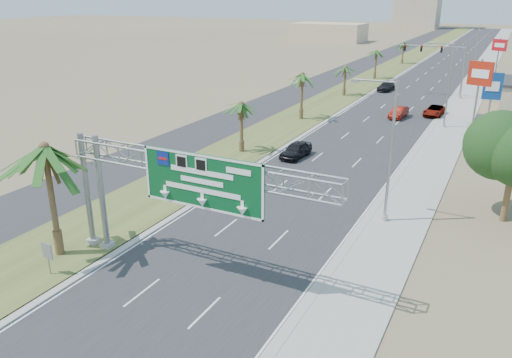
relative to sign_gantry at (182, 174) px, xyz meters
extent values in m
cube|color=#28282B|center=(1.06, 100.07, -6.05)|extent=(12.00, 300.00, 0.02)
cube|color=#9E9B93|center=(9.56, 100.07, -6.01)|extent=(4.00, 300.00, 0.10)
cube|color=#475826|center=(-8.94, 100.07, -6.00)|extent=(7.00, 300.00, 0.12)
cube|color=#28282B|center=(-15.94, 100.07, -6.05)|extent=(8.00, 300.00, 0.02)
cylinder|color=gray|center=(-6.14, 0.07, -2.36)|extent=(0.36, 0.36, 7.40)
cylinder|color=gray|center=(-7.34, 0.07, -2.36)|extent=(0.36, 0.36, 7.40)
cube|color=#9E9B93|center=(-6.14, 0.07, -5.86)|extent=(0.70, 0.70, 0.40)
cube|color=#9E9B93|center=(-7.34, 0.07, -5.86)|extent=(0.70, 0.70, 0.40)
cube|color=#074A21|center=(1.56, -0.41, -0.06)|extent=(7.20, 0.12, 3.00)
cube|color=navy|center=(-0.84, -0.49, 0.89)|extent=(0.75, 0.03, 0.75)
cone|color=white|center=(1.56, -0.49, -1.21)|extent=(0.56, 0.56, 0.45)
cylinder|color=brown|center=(-8.14, -1.93, -2.56)|extent=(0.36, 0.36, 7.00)
cylinder|color=brown|center=(-8.14, -1.93, -5.22)|extent=(0.54, 0.54, 1.68)
cylinder|color=brown|center=(-8.44, 22.07, -3.56)|extent=(0.36, 0.36, 5.00)
cylinder|color=brown|center=(-8.44, 22.07, -5.46)|extent=(0.54, 0.54, 1.20)
cylinder|color=brown|center=(-8.44, 38.07, -3.16)|extent=(0.36, 0.36, 5.80)
cylinder|color=brown|center=(-8.44, 38.07, -5.36)|extent=(0.54, 0.54, 1.39)
cylinder|color=brown|center=(-8.44, 56.07, -3.81)|extent=(0.36, 0.36, 4.50)
cylinder|color=brown|center=(-8.44, 56.07, -5.52)|extent=(0.54, 0.54, 1.08)
cylinder|color=brown|center=(-8.44, 75.07, -3.46)|extent=(0.36, 0.36, 5.20)
cylinder|color=brown|center=(-8.44, 75.07, -5.43)|extent=(0.54, 0.54, 1.25)
cylinder|color=brown|center=(-8.44, 100.07, -3.66)|extent=(0.36, 0.36, 4.80)
cylinder|color=brown|center=(-8.44, 100.07, -5.48)|extent=(0.54, 0.54, 1.15)
cylinder|color=gray|center=(8.56, 12.07, -1.06)|extent=(0.20, 0.20, 10.00)
cylinder|color=gray|center=(7.16, 12.07, 3.79)|extent=(2.80, 0.12, 0.12)
cube|color=slate|center=(5.76, 12.07, 3.69)|extent=(0.50, 0.22, 0.18)
cylinder|color=#9E9B93|center=(8.56, 12.07, -5.81)|extent=(0.44, 0.44, 0.50)
cylinder|color=gray|center=(8.56, 42.07, -1.06)|extent=(0.20, 0.20, 10.00)
cylinder|color=gray|center=(7.16, 42.07, 3.79)|extent=(2.80, 0.12, 0.12)
cube|color=slate|center=(5.76, 42.07, 3.69)|extent=(0.50, 0.22, 0.18)
cylinder|color=#9E9B93|center=(8.56, 42.07, -5.81)|extent=(0.44, 0.44, 0.50)
cylinder|color=gray|center=(8.56, 78.07, -1.06)|extent=(0.20, 0.20, 10.00)
cylinder|color=gray|center=(7.16, 78.07, 3.79)|extent=(2.80, 0.12, 0.12)
cube|color=slate|center=(5.76, 78.07, 3.69)|extent=(0.50, 0.22, 0.18)
cylinder|color=#9E9B93|center=(8.56, 78.07, -5.81)|extent=(0.44, 0.44, 0.50)
cylinder|color=gray|center=(8.26, 62.07, -2.06)|extent=(0.28, 0.28, 8.00)
cylinder|color=gray|center=(3.26, 62.07, 1.64)|extent=(10.00, 0.18, 0.18)
cube|color=black|center=(4.76, 61.87, 1.24)|extent=(0.32, 0.18, 0.95)
cube|color=black|center=(1.76, 61.87, 1.24)|extent=(0.32, 0.18, 0.95)
cube|color=black|center=(-0.74, 61.87, 1.24)|extent=(0.32, 0.18, 0.95)
sphere|color=red|center=(4.76, 61.75, 1.54)|extent=(0.22, 0.22, 0.22)
imported|color=black|center=(8.26, 62.07, 0.94)|extent=(0.16, 0.16, 0.60)
cylinder|color=#9E9B93|center=(8.26, 62.07, -5.76)|extent=(0.56, 0.56, 0.60)
cylinder|color=brown|center=(16.06, 16.07, -4.11)|extent=(0.44, 0.44, 3.90)
cylinder|color=gray|center=(-6.74, -3.93, -5.16)|extent=(0.08, 0.08, 1.80)
cube|color=slate|center=(-6.74, -3.93, -4.46)|extent=(0.75, 0.06, 0.95)
cylinder|color=gray|center=(-7.44, 8.07, -5.16)|extent=(0.08, 0.08, 1.80)
cube|color=slate|center=(-7.44, 8.07, -4.46)|extent=(0.75, 0.06, 0.95)
cube|color=#CBB289|center=(-43.94, 150.07, -3.06)|extent=(24.00, 14.00, 6.00)
imported|color=black|center=(-2.83, 23.00, -5.30)|extent=(2.15, 4.59, 1.52)
imported|color=maroon|center=(2.56, 44.74, -5.33)|extent=(1.87, 4.55, 1.46)
imported|color=gray|center=(6.56, 48.10, -5.38)|extent=(2.59, 5.00, 1.35)
imported|color=black|center=(-3.53, 63.60, -5.35)|extent=(2.33, 5.00, 1.41)
cylinder|color=gray|center=(12.16, 34.43, -1.49)|extent=(0.20, 0.20, 9.14)
cube|color=#AC1F0D|center=(12.16, 34.43, 1.68)|extent=(2.39, 0.97, 2.40)
cube|color=white|center=(12.16, 34.25, 1.68)|extent=(1.62, 0.52, 0.84)
cylinder|color=gray|center=(13.28, 41.11, -2.44)|extent=(0.20, 0.20, 7.24)
cube|color=navy|center=(13.28, 41.11, -0.52)|extent=(2.02, 0.63, 3.00)
cube|color=white|center=(13.28, 40.93, -0.52)|extent=(1.39, 0.27, 1.05)
cylinder|color=gray|center=(12.46, 69.04, -1.67)|extent=(0.20, 0.20, 8.78)
cube|color=#B50E17|center=(12.46, 69.04, 1.62)|extent=(2.16, 1.06, 1.80)
cube|color=white|center=(12.46, 68.86, 1.62)|extent=(1.45, 0.58, 0.63)
camera|label=1|loc=(15.09, -20.75, 9.08)|focal=35.00mm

